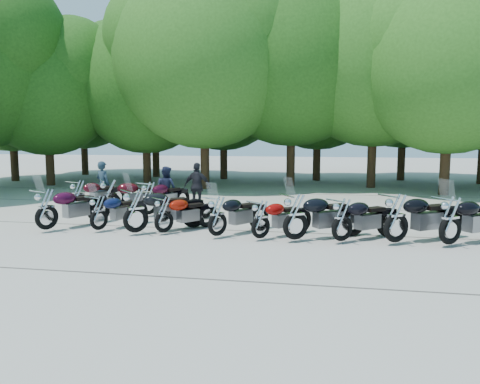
% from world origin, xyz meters
% --- Properties ---
extents(ground, '(90.00, 90.00, 0.00)m').
position_xyz_m(ground, '(0.00, 0.00, 0.00)').
color(ground, gray).
rests_on(ground, ground).
extents(tree_0, '(7.50, 7.50, 9.21)m').
position_xyz_m(tree_0, '(-15.42, 12.98, 5.45)').
color(tree_0, '#3A2614').
rests_on(tree_0, ground).
extents(tree_1, '(6.97, 6.97, 8.55)m').
position_xyz_m(tree_1, '(-12.04, 11.24, 5.06)').
color(tree_1, '#3A2614').
rests_on(tree_1, ground).
extents(tree_2, '(7.31, 7.31, 8.97)m').
position_xyz_m(tree_2, '(-7.25, 12.84, 5.31)').
color(tree_2, '#3A2614').
rests_on(tree_2, ground).
extents(tree_3, '(8.70, 8.70, 10.67)m').
position_xyz_m(tree_3, '(-3.57, 11.24, 6.32)').
color(tree_3, '#3A2614').
rests_on(tree_3, ground).
extents(tree_4, '(9.13, 9.13, 11.20)m').
position_xyz_m(tree_4, '(0.54, 13.09, 6.64)').
color(tree_4, '#3A2614').
rests_on(tree_4, ground).
extents(tree_5, '(9.04, 9.04, 11.10)m').
position_xyz_m(tree_5, '(4.61, 13.20, 6.57)').
color(tree_5, '#3A2614').
rests_on(tree_5, ground).
extents(tree_6, '(8.00, 8.00, 9.82)m').
position_xyz_m(tree_6, '(7.55, 10.82, 5.81)').
color(tree_6, '#3A2614').
rests_on(tree_6, ground).
extents(tree_9, '(7.59, 7.59, 9.32)m').
position_xyz_m(tree_9, '(-13.53, 17.59, 5.52)').
color(tree_9, '#3A2614').
rests_on(tree_9, ground).
extents(tree_10, '(7.78, 7.78, 9.55)m').
position_xyz_m(tree_10, '(-8.29, 16.97, 5.66)').
color(tree_10, '#3A2614').
rests_on(tree_10, ground).
extents(tree_11, '(7.56, 7.56, 9.28)m').
position_xyz_m(tree_11, '(-3.76, 16.43, 5.49)').
color(tree_11, '#3A2614').
rests_on(tree_11, ground).
extents(tree_12, '(7.88, 7.88, 9.67)m').
position_xyz_m(tree_12, '(1.80, 16.47, 5.72)').
color(tree_12, '#3A2614').
rests_on(tree_12, ground).
extents(tree_13, '(8.31, 8.31, 10.20)m').
position_xyz_m(tree_13, '(6.69, 17.47, 6.04)').
color(tree_13, '#3A2614').
rests_on(tree_13, ground).
extents(motorcycle_0, '(1.72, 2.48, 1.36)m').
position_xyz_m(motorcycle_0, '(-5.25, 0.34, 0.68)').
color(motorcycle_0, '#330620').
rests_on(motorcycle_0, ground).
extents(motorcycle_1, '(1.43, 2.11, 1.15)m').
position_xyz_m(motorcycle_1, '(-3.83, 0.61, 0.58)').
color(motorcycle_1, '#0D153A').
rests_on(motorcycle_1, ground).
extents(motorcycle_2, '(2.30, 2.30, 1.41)m').
position_xyz_m(motorcycle_2, '(-2.65, 0.41, 0.71)').
color(motorcycle_2, black).
rests_on(motorcycle_2, ground).
extents(motorcycle_3, '(1.74, 2.02, 1.16)m').
position_xyz_m(motorcycle_3, '(-1.94, 0.63, 0.58)').
color(motorcycle_3, maroon).
rests_on(motorcycle_3, ground).
extents(motorcycle_4, '(1.80, 2.19, 1.24)m').
position_xyz_m(motorcycle_4, '(-0.40, 0.44, 0.62)').
color(motorcycle_4, black).
rests_on(motorcycle_4, ground).
extents(motorcycle_5, '(1.84, 1.97, 1.17)m').
position_xyz_m(motorcycle_5, '(0.74, 0.38, 0.58)').
color(motorcycle_5, '#890604').
rests_on(motorcycle_5, ground).
extents(motorcycle_6, '(2.46, 2.01, 1.39)m').
position_xyz_m(motorcycle_6, '(1.63, 0.35, 0.70)').
color(motorcycle_6, black).
rests_on(motorcycle_6, ground).
extents(motorcycle_7, '(2.15, 2.02, 1.28)m').
position_xyz_m(motorcycle_7, '(2.78, 0.41, 0.64)').
color(motorcycle_7, black).
rests_on(motorcycle_7, ground).
extents(motorcycle_8, '(2.54, 2.06, 1.44)m').
position_xyz_m(motorcycle_8, '(4.07, 0.48, 0.72)').
color(motorcycle_8, black).
rests_on(motorcycle_8, ground).
extents(motorcycle_9, '(2.43, 2.06, 1.39)m').
position_xyz_m(motorcycle_9, '(5.32, 0.49, 0.70)').
color(motorcycle_9, black).
rests_on(motorcycle_9, ground).
extents(motorcycle_10, '(1.59, 2.38, 1.30)m').
position_xyz_m(motorcycle_10, '(-5.91, 3.24, 0.65)').
color(motorcycle_10, '#3E0812').
rests_on(motorcycle_10, ground).
extents(motorcycle_11, '(2.44, 1.91, 1.37)m').
position_xyz_m(motorcycle_11, '(-4.71, 3.18, 0.68)').
color(motorcycle_11, '#3D080F').
rests_on(motorcycle_11, ground).
extents(motorcycle_12, '(1.55, 2.38, 1.29)m').
position_xyz_m(motorcycle_12, '(-3.38, 3.23, 0.65)').
color(motorcycle_12, black).
rests_on(motorcycle_12, ground).
extents(rider_0, '(0.74, 0.62, 1.72)m').
position_xyz_m(rider_0, '(-5.74, 4.69, 0.86)').
color(rider_0, '#1D2F3D').
rests_on(rider_0, ground).
extents(rider_1, '(0.94, 0.85, 1.59)m').
position_xyz_m(rider_1, '(-3.17, 4.34, 0.79)').
color(rider_1, '#1F2542').
rests_on(rider_1, ground).
extents(rider_2, '(1.03, 0.50, 1.71)m').
position_xyz_m(rider_2, '(-2.13, 4.69, 0.85)').
color(rider_2, black).
rests_on(rider_2, ground).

